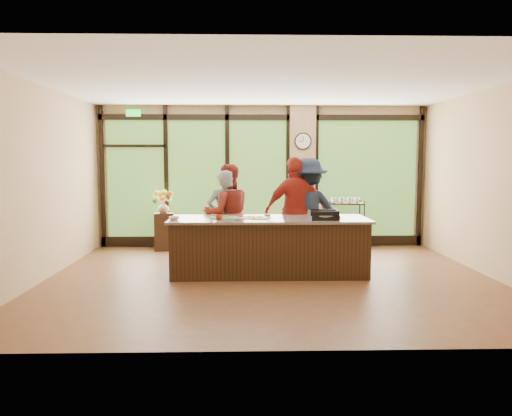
{
  "coord_description": "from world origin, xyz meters",
  "views": [
    {
      "loc": [
        -0.42,
        -7.7,
        1.86
      ],
      "look_at": [
        -0.21,
        0.4,
        1.07
      ],
      "focal_mm": 35.0,
      "sensor_mm": 36.0,
      "label": 1
    }
  ],
  "objects": [
    {
      "name": "flower_vase",
      "position": [
        -2.05,
        2.53,
        0.89
      ],
      "size": [
        0.25,
        0.25,
        0.24
      ],
      "primitive_type": "imported",
      "rotation": [
        0.0,
        0.0,
        -0.11
      ],
      "color": "#977E52",
      "rests_on": "flower_stand"
    },
    {
      "name": "cutting_board_right",
      "position": [
        0.89,
        0.55,
        0.93
      ],
      "size": [
        0.48,
        0.4,
        0.01
      ],
      "primitive_type": "cube",
      "rotation": [
        0.0,
        0.0,
        -0.23
      ],
      "color": "yellow",
      "rests_on": "countertop"
    },
    {
      "name": "cook_left",
      "position": [
        -0.75,
        1.03,
        0.84
      ],
      "size": [
        0.68,
        0.52,
        1.68
      ],
      "primitive_type": "imported",
      "rotation": [
        0.0,
        0.0,
        3.34
      ],
      "color": "slate",
      "rests_on": "floor"
    },
    {
      "name": "prep_bowl_near",
      "position": [
        -1.5,
        0.1,
        0.95
      ],
      "size": [
        0.22,
        0.22,
        0.05
      ],
      "primitive_type": "imported",
      "rotation": [
        0.0,
        0.0,
        -0.41
      ],
      "color": "silver",
      "rests_on": "countertop"
    },
    {
      "name": "cook_midright",
      "position": [
        0.51,
        1.0,
        0.96
      ],
      "size": [
        1.19,
        0.69,
        1.91
      ],
      "primitive_type": "imported",
      "rotation": [
        0.0,
        0.0,
        3.35
      ],
      "color": "maroon",
      "rests_on": "floor"
    },
    {
      "name": "cook_midleft",
      "position": [
        -0.7,
        1.14,
        0.89
      ],
      "size": [
        1.0,
        0.86,
        1.78
      ],
      "primitive_type": "imported",
      "rotation": [
        0.0,
        0.0,
        3.38
      ],
      "color": "maroon",
      "rests_on": "floor"
    },
    {
      "name": "roasting_pan",
      "position": [
        0.85,
        0.07,
        0.96
      ],
      "size": [
        0.48,
        0.39,
        0.08
      ],
      "primitive_type": "cube",
      "rotation": [
        0.0,
        0.0,
        0.09
      ],
      "color": "black",
      "rests_on": "countertop"
    },
    {
      "name": "island_base",
      "position": [
        0.0,
        0.3,
        0.44
      ],
      "size": [
        3.1,
        1.0,
        0.88
      ],
      "primitive_type": "cube",
      "color": "black",
      "rests_on": "floor"
    },
    {
      "name": "ceiling",
      "position": [
        0.0,
        0.0,
        3.0
      ],
      "size": [
        7.0,
        7.0,
        0.0
      ],
      "primitive_type": "plane",
      "rotation": [
        3.14,
        0.0,
        0.0
      ],
      "color": "white",
      "rests_on": "back_wall"
    },
    {
      "name": "right_wall",
      "position": [
        3.5,
        0.0,
        1.5
      ],
      "size": [
        0.0,
        6.0,
        6.0
      ],
      "primitive_type": "plane",
      "rotation": [
        1.57,
        0.0,
        -1.57
      ],
      "color": "tan",
      "rests_on": "floor"
    },
    {
      "name": "cook_right",
      "position": [
        0.74,
        1.14,
        0.94
      ],
      "size": [
        1.26,
        0.77,
        1.89
      ],
      "primitive_type": "imported",
      "rotation": [
        0.0,
        0.0,
        3.2
      ],
      "color": "#172133",
      "rests_on": "floor"
    },
    {
      "name": "left_wall",
      "position": [
        -3.5,
        0.0,
        1.5
      ],
      "size": [
        0.0,
        6.0,
        6.0
      ],
      "primitive_type": "plane",
      "rotation": [
        1.57,
        0.0,
        1.57
      ],
      "color": "tan",
      "rests_on": "floor"
    },
    {
      "name": "red_ramekin",
      "position": [
        -0.8,
        0.09,
        0.96
      ],
      "size": [
        0.12,
        0.12,
        0.08
      ],
      "primitive_type": "imported",
      "rotation": [
        0.0,
        0.0,
        0.12
      ],
      "color": "#AA2311",
      "rests_on": "countertop"
    },
    {
      "name": "prep_bowl_mid",
      "position": [
        -0.5,
        0.0,
        0.94
      ],
      "size": [
        0.16,
        0.16,
        0.04
      ],
      "primitive_type": "imported",
      "rotation": [
        0.0,
        0.0,
        -0.16
      ],
      "color": "silver",
      "rests_on": "countertop"
    },
    {
      "name": "bar_cart",
      "position": [
        1.73,
        2.67,
        0.64
      ],
      "size": [
        0.85,
        0.57,
        1.07
      ],
      "rotation": [
        0.0,
        0.0,
        -0.17
      ],
      "color": "black",
      "rests_on": "floor"
    },
    {
      "name": "flower_stand",
      "position": [
        -2.05,
        2.53,
        0.39
      ],
      "size": [
        0.44,
        0.44,
        0.77
      ],
      "primitive_type": "cube",
      "rotation": [
        0.0,
        0.0,
        0.15
      ],
      "color": "black",
      "rests_on": "floor"
    },
    {
      "name": "back_wall",
      "position": [
        0.0,
        3.0,
        1.5
      ],
      "size": [
        7.0,
        0.0,
        7.0
      ],
      "primitive_type": "plane",
      "rotation": [
        1.57,
        0.0,
        0.0
      ],
      "color": "tan",
      "rests_on": "floor"
    },
    {
      "name": "cutting_board_left",
      "position": [
        -0.72,
        0.31,
        0.93
      ],
      "size": [
        0.46,
        0.36,
        0.01
      ],
      "primitive_type": "cube",
      "rotation": [
        0.0,
        0.0,
        0.08
      ],
      "color": "#308531",
      "rests_on": "countertop"
    },
    {
      "name": "cutting_board_center",
      "position": [
        -0.22,
        0.29,
        0.93
      ],
      "size": [
        0.51,
        0.44,
        0.01
      ],
      "primitive_type": "cube",
      "rotation": [
        0.0,
        0.0,
        -0.32
      ],
      "color": "yellow",
      "rests_on": "countertop"
    },
    {
      "name": "mixing_bowl",
      "position": [
        0.86,
        0.04,
        0.96
      ],
      "size": [
        0.38,
        0.38,
        0.08
      ],
      "primitive_type": "imported",
      "rotation": [
        0.0,
        0.0,
        0.17
      ],
      "color": "silver",
      "rests_on": "countertop"
    },
    {
      "name": "countertop",
      "position": [
        0.0,
        0.3,
        0.9
      ],
      "size": [
        3.2,
        1.1,
        0.04
      ],
      "primitive_type": "cube",
      "color": "slate",
      "rests_on": "island_base"
    },
    {
      "name": "wall_clock",
      "position": [
        0.85,
        2.87,
        2.25
      ],
      "size": [
        0.36,
        0.04,
        0.36
      ],
      "color": "black",
      "rests_on": "window_wall"
    },
    {
      "name": "window_wall",
      "position": [
        0.16,
        2.95,
        1.39
      ],
      "size": [
        6.9,
        0.12,
        3.0
      ],
      "color": "tan",
      "rests_on": "floor"
    },
    {
      "name": "floor",
      "position": [
        0.0,
        0.0,
        0.0
      ],
      "size": [
        7.0,
        7.0,
        0.0
      ],
      "primitive_type": "plane",
      "color": "brown",
      "rests_on": "ground"
    },
    {
      "name": "prep_bowl_far",
      "position": [
        -0.01,
        0.58,
        0.94
      ],
      "size": [
        0.17,
        0.17,
        0.03
      ],
      "primitive_type": "imported",
      "rotation": [
        0.0,
        0.0,
        -0.25
      ],
      "color": "silver",
      "rests_on": "countertop"
    }
  ]
}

